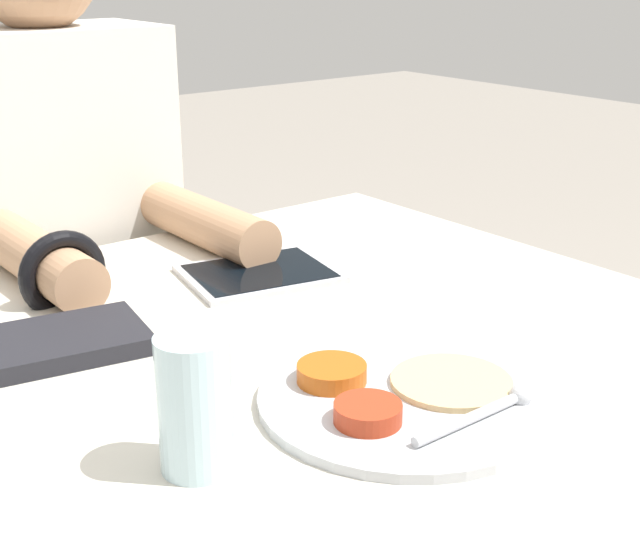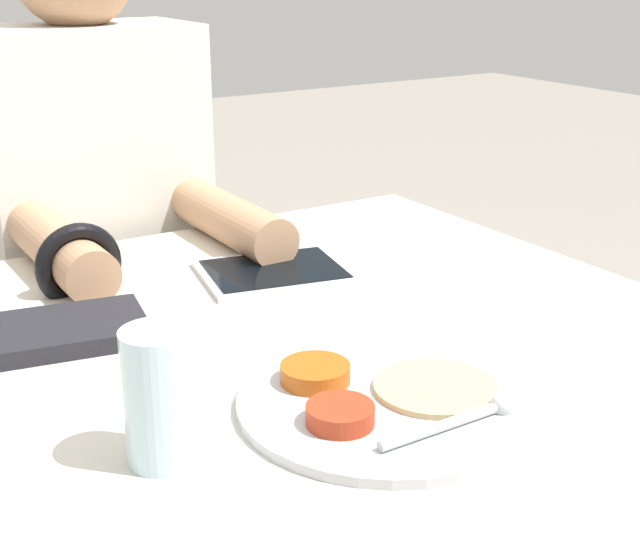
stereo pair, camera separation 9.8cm
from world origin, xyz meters
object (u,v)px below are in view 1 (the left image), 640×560
thali_tray (402,396)px  tablet_device (259,274)px  person_diner (72,321)px  drinking_glass (195,404)px  red_notebook (66,342)px

thali_tray → tablet_device: size_ratio=1.28×
thali_tray → person_diner: size_ratio=0.23×
person_diner → drinking_glass: (-0.19, -0.73, 0.22)m
thali_tray → red_notebook: bearing=122.4°
thali_tray → drinking_glass: 0.22m
tablet_device → drinking_glass: size_ratio=1.85×
thali_tray → red_notebook: (-0.20, 0.31, 0.00)m
thali_tray → drinking_glass: size_ratio=2.36×
person_diner → drinking_glass: person_diner is taller
thali_tray → drinking_glass: bearing=173.4°
red_notebook → person_diner: person_diner is taller
tablet_device → person_diner: bearing=106.3°
tablet_device → drinking_glass: bearing=-131.0°
thali_tray → person_diner: person_diner is taller
drinking_glass → red_notebook: bearing=88.1°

